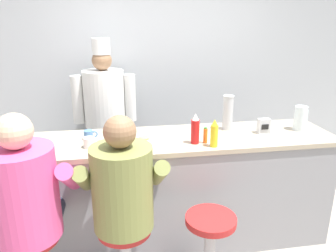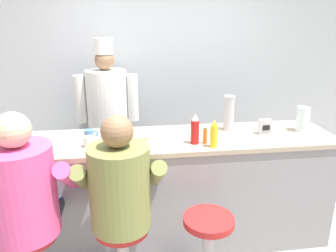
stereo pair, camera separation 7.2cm
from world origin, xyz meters
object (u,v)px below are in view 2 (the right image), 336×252
diner_seated_pink (25,195)px  empty_stool_round (208,242)px  ketchup_bottle_red (195,130)px  breakfast_plate (144,139)px  mustard_bottle_yellow (214,134)px  coffee_mug_white (90,142)px  cup_stack_steel (229,113)px  napkin_dispenser_chrome (265,127)px  water_pitcher_clear (302,119)px  diner_seated_olive (120,192)px  coffee_mug_blue (89,134)px  cook_in_whites_near (108,111)px  hot_sauce_bottle_orange (205,136)px  cereal_bowl (110,146)px

diner_seated_pink → empty_stool_round: size_ratio=2.31×
ketchup_bottle_red → breakfast_plate: size_ratio=1.15×
mustard_bottle_yellow → coffee_mug_white: mustard_bottle_yellow is taller
coffee_mug_white → cup_stack_steel: (1.24, 0.26, 0.12)m
breakfast_plate → napkin_dispenser_chrome: napkin_dispenser_chrome is taller
water_pitcher_clear → diner_seated_olive: size_ratio=0.16×
breakfast_plate → coffee_mug_blue: (-0.46, 0.13, 0.03)m
mustard_bottle_yellow → cook_in_whites_near: (-0.90, 1.30, -0.14)m
cup_stack_steel → hot_sauce_bottle_orange: bearing=-133.6°
mustard_bottle_yellow → breakfast_plate: (-0.55, 0.21, -0.09)m
cup_stack_steel → diner_seated_olive: 1.30m
hot_sauce_bottle_orange → cook_in_whites_near: 1.49m
hot_sauce_bottle_orange → diner_seated_olive: bearing=-147.1°
breakfast_plate → empty_stool_round: bearing=-55.6°
diner_seated_pink → diner_seated_olive: 0.63m
water_pitcher_clear → diner_seated_olive: (-1.66, -0.65, -0.26)m
coffee_mug_blue → diner_seated_olive: bearing=-70.0°
empty_stool_round → coffee_mug_white: bearing=147.6°
breakfast_plate → coffee_mug_white: bearing=-171.4°
cereal_bowl → empty_stool_round: 1.05m
cereal_bowl → diner_seated_pink: (-0.55, -0.43, -0.15)m
hot_sauce_bottle_orange → breakfast_plate: (-0.50, 0.12, -0.05)m
hot_sauce_bottle_orange → cereal_bowl: (-0.78, -0.03, -0.04)m
water_pitcher_clear → cereal_bowl: 1.75m
mustard_bottle_yellow → cup_stack_steel: size_ratio=0.71×
napkin_dispenser_chrome → ketchup_bottle_red: bearing=-167.4°
mustard_bottle_yellow → coffee_mug_blue: bearing=161.5°
cup_stack_steel → cook_in_whites_near: size_ratio=0.18×
breakfast_plate → coffee_mug_blue: size_ratio=1.86×
diner_seated_olive → coffee_mug_white: bearing=114.8°
empty_stool_round → mustard_bottle_yellow: bearing=72.7°
diner_seated_pink → diner_seated_olive: (0.63, -0.00, -0.02)m
breakfast_plate → cup_stack_steel: size_ratio=0.69×
diner_seated_olive → empty_stool_round: bearing=-3.2°
cook_in_whites_near → mustard_bottle_yellow: bearing=-55.5°
mustard_bottle_yellow → coffee_mug_white: 1.00m
coffee_mug_blue → breakfast_plate: bearing=-15.3°
ketchup_bottle_red → coffee_mug_white: size_ratio=1.85×
empty_stool_round → cup_stack_steel: bearing=65.0°
ketchup_bottle_red → empty_stool_round: ketchup_bottle_red is taller
cup_stack_steel → coffee_mug_white: bearing=-168.3°
coffee_mug_white → empty_stool_round: size_ratio=0.22×
ketchup_bottle_red → water_pitcher_clear: (1.04, 0.18, -0.01)m
diner_seated_pink → breakfast_plate: bearing=34.7°
coffee_mug_white → empty_stool_round: (0.86, -0.55, -0.64)m
cereal_bowl → cup_stack_steel: bearing=17.4°
hot_sauce_bottle_orange → coffee_mug_white: bearing=176.6°
hot_sauce_bottle_orange → coffee_mug_blue: (-0.96, 0.25, -0.03)m
water_pitcher_clear → coffee_mug_blue: bearing=178.2°
ketchup_bottle_red → empty_stool_round: (0.01, -0.50, -0.72)m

